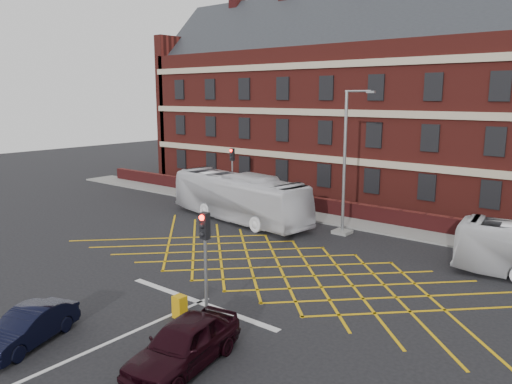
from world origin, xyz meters
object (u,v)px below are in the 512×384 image
Objects in this scene: car_maroon at (184,344)px; bus_left at (239,197)px; traffic_light_near at (206,281)px; car_navy at (28,327)px; direction_signs at (231,185)px; utility_cabinet at (180,307)px; street_lamp at (345,187)px; traffic_light_far at (232,181)px.

bus_left is at bearing 115.86° from car_maroon.
car_navy is at bearing -129.59° from traffic_light_near.
traffic_light_near reaches higher than direction_signs.
bus_left is at bearing 122.30° from utility_cabinet.
street_lamp reaches higher than bus_left.
utility_cabinet is at bearing -138.77° from bus_left.
car_navy is at bearing -65.66° from traffic_light_far.
utility_cabinet is (-1.38, -0.03, -1.33)m from traffic_light_near.
car_navy is 23.24m from traffic_light_far.
bus_left reaches higher than utility_cabinet.
bus_left is 15.13m from utility_cabinet.
street_lamp is at bearing 99.34° from traffic_light_near.
car_maroon is 2.02× the size of direction_signs.
traffic_light_near reaches higher than utility_cabinet.
traffic_light_near is (3.82, 4.62, 1.15)m from car_navy.
bus_left is 7.38m from street_lamp.
car_navy is (5.61, -17.34, -0.97)m from bus_left.
traffic_light_near is 0.50× the size of street_lamp.
traffic_light_near reaches higher than bus_left.
utility_cabinet is (0.95, -14.19, -2.48)m from street_lamp.
traffic_light_far is (-13.39, 16.53, 0.00)m from traffic_light_near.
car_maroon reaches higher than car_navy.
car_navy is 0.84× the size of car_maroon.
traffic_light_near is 21.27m from traffic_light_far.
street_lamp is 14.44m from utility_cabinet.
bus_left is 3.04× the size of car_navy.
direction_signs is (-13.71, 16.71, -0.39)m from traffic_light_near.
utility_cabinet is (12.33, -16.75, -0.95)m from direction_signs.
direction_signs is at bearing 95.12° from car_navy.
direction_signs is (-11.38, 2.55, -1.53)m from street_lamp.
car_navy reaches higher than utility_cabinet.
traffic_light_near is (9.44, -12.71, 0.18)m from bus_left.
car_maroon is at bearing -135.52° from bus_left.
traffic_light_far is 0.53m from direction_signs.
street_lamp is (-3.64, 16.48, 2.16)m from car_maroon.
bus_left is at bearing -43.97° from traffic_light_far.
bus_left is 15.84m from traffic_light_near.
car_maroon is 17.02m from street_lamp.
traffic_light_near reaches higher than car_maroon.
traffic_light_near is 21.62m from direction_signs.
direction_signs is at bearing 167.37° from street_lamp.
traffic_light_far is 1.94× the size of direction_signs.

